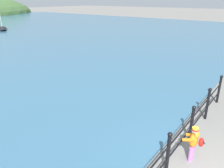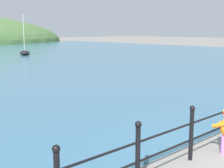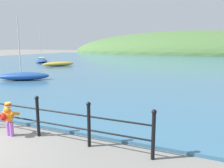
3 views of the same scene
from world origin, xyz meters
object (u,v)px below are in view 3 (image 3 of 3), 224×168
boat_mid_harbor (42,61)px  boat_white_sailboat (24,76)px  child_in_coat (8,116)px  boat_far_left (58,64)px

boat_mid_harbor → boat_white_sailboat: 17.52m
child_in_coat → boat_far_left: bearing=122.9°
child_in_coat → boat_far_left: size_ratio=0.26×
child_in_coat → boat_white_sailboat: bearing=132.6°
child_in_coat → boat_far_left: (-11.44, 17.66, -0.24)m
boat_far_left → boat_white_sailboat: (4.40, -10.00, 0.04)m
child_in_coat → boat_mid_harbor: 27.89m
boat_far_left → boat_mid_harbor: bearing=146.4°
child_in_coat → boat_white_sailboat: (-7.04, 7.66, -0.21)m
boat_white_sailboat → boat_mid_harbor: bearing=126.7°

